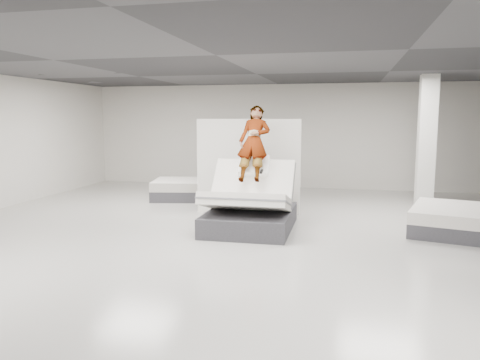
{
  "coord_description": "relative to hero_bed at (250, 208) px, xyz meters",
  "views": [
    {
      "loc": [
        2.16,
        -7.55,
        2.2
      ],
      "look_at": [
        0.15,
        1.09,
        1.0
      ],
      "focal_mm": 35.0,
      "sensor_mm": 36.0,
      "label": 1
    }
  ],
  "objects": [
    {
      "name": "person",
      "position": [
        -0.0,
        0.34,
        0.92
      ],
      "size": [
        0.63,
        1.65,
        1.23
      ],
      "primitive_type": "imported",
      "rotation": [
        1.02,
        0.0,
        0.01
      ],
      "color": "slate",
      "rests_on": "hero_bed"
    },
    {
      "name": "divider_panel",
      "position": [
        -0.37,
        1.54,
        0.64
      ],
      "size": [
        2.37,
        0.25,
        2.15
      ],
      "primitive_type": "cube",
      "rotation": [
        0.0,
        0.0,
        0.06
      ],
      "color": "white",
      "rests_on": "floor"
    },
    {
      "name": "room",
      "position": [
        -0.32,
        -1.27,
        1.17
      ],
      "size": [
        14.0,
        14.04,
        3.2
      ],
      "color": "#A6A39D",
      "rests_on": "ground"
    },
    {
      "name": "remote",
      "position": [
        0.22,
        -0.01,
        0.72
      ],
      "size": [
        0.05,
        0.14,
        0.08
      ],
      "primitive_type": "cube",
      "rotation": [
        0.35,
        0.0,
        0.01
      ],
      "color": "black",
      "rests_on": "person"
    },
    {
      "name": "column",
      "position": [
        3.68,
        3.23,
        1.17
      ],
      "size": [
        0.4,
        0.4,
        3.2
      ],
      "primitive_type": "cube",
      "color": "silver",
      "rests_on": "floor"
    },
    {
      "name": "flat_bed_left_far",
      "position": [
        -2.32,
        3.03,
        -0.18
      ],
      "size": [
        2.1,
        1.74,
        0.51
      ],
      "color": "#3A393E",
      "rests_on": "floor"
    },
    {
      "name": "flat_bed_right_far",
      "position": [
        3.79,
        0.6,
        -0.18
      ],
      "size": [
        1.77,
        2.1,
        0.5
      ],
      "color": "#3A393E",
      "rests_on": "floor"
    },
    {
      "name": "hero_bed",
      "position": [
        0.0,
        0.0,
        0.0
      ],
      "size": [
        1.65,
        2.16,
        1.44
      ],
      "color": "#3A393E",
      "rests_on": "floor"
    }
  ]
}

